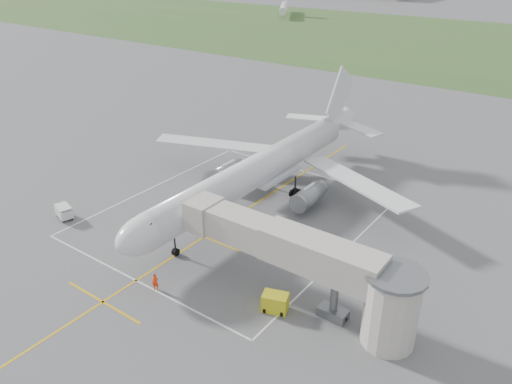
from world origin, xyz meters
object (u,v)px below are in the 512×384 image
Objects in this scene: gpu_unit at (275,302)px; ramp_worker_wing at (219,171)px; baggage_cart at (64,212)px; ramp_worker_nose at (155,282)px; jet_bridge at (313,263)px; airliner at (260,169)px.

gpu_unit is 1.67× the size of ramp_worker_wing.
ramp_worker_nose is at bearing 6.13° from baggage_cart.
ramp_worker_nose reaches higher than gpu_unit.
baggage_cart is 19.14m from ramp_worker_nose.
jet_bridge is at bearing 23.84° from gpu_unit.
airliner is 10.13m from ramp_worker_wing.
ramp_worker_wing is (-9.04, 2.82, -3.61)m from airliner.
ramp_worker_wing is at bearing 120.25° from gpu_unit.
jet_bridge reaches higher than ramp_worker_nose.
ramp_worker_nose is at bearing -177.93° from gpu_unit.
gpu_unit is (13.38, -16.43, -3.56)m from airliner.
baggage_cart is at bearing -174.55° from jet_bridge.
ramp_worker_wing is (-22.41, 19.25, -0.05)m from gpu_unit.
baggage_cart is (-16.25, -17.30, -3.56)m from airliner.
gpu_unit is at bearing -10.64° from ramp_worker_nose.
ramp_worker_nose is 1.11× the size of ramp_worker_wing.
airliner is 21.48m from gpu_unit.
baggage_cart is (-31.97, -3.05, -3.91)m from jet_bridge.
airliner is at bearing 110.07° from gpu_unit.
airliner is 30.03× the size of ramp_worker_wing.
jet_bridge is 8.99× the size of gpu_unit.
jet_bridge is 15.08m from ramp_worker_nose.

